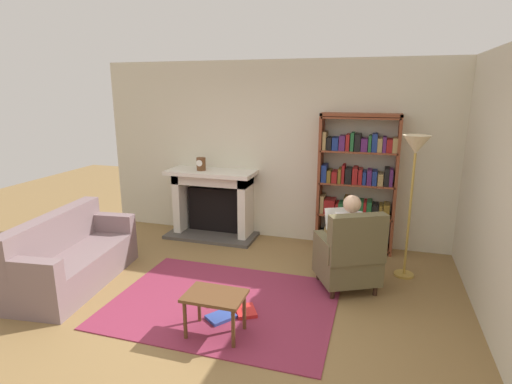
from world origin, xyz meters
TOP-DOWN VIEW (x-y plane):
  - ground at (0.00, 0.00)m, footprint 14.00×14.00m
  - back_wall at (0.00, 2.55)m, footprint 5.60×0.10m
  - side_wall_right at (2.65, 1.25)m, footprint 0.10×5.20m
  - area_rug at (0.00, 0.30)m, footprint 2.40×1.80m
  - fireplace at (-0.94, 2.30)m, footprint 1.41×0.64m
  - mantel_clock at (-1.09, 2.20)m, footprint 0.14×0.14m
  - bookshelf at (1.24, 2.33)m, footprint 1.08×0.32m
  - armchair_reading at (1.28, 1.02)m, footprint 0.85×0.84m
  - seated_reader at (1.22, 1.12)m, footprint 0.52×0.60m
  - sofa_floral at (-1.90, 0.23)m, footprint 0.92×1.77m
  - side_table at (0.15, -0.26)m, footprint 0.56×0.39m
  - scattered_books at (0.13, 0.14)m, footprint 0.66×0.60m
  - floor_lamp at (1.92, 1.61)m, footprint 0.32×0.32m

SIDE VIEW (x-z plane):
  - ground at x=0.00m, z-range 0.00..0.00m
  - area_rug at x=0.00m, z-range 0.00..0.01m
  - scattered_books at x=0.13m, z-range 0.01..0.05m
  - sofa_floral at x=-1.90m, z-range -0.10..0.75m
  - side_table at x=0.15m, z-range 0.15..0.57m
  - armchair_reading at x=1.28m, z-range -0.06..0.91m
  - fireplace at x=-0.94m, z-range 0.03..1.10m
  - seated_reader at x=1.22m, z-range 0.05..1.19m
  - bookshelf at x=1.24m, z-range -0.02..1.94m
  - mantel_clock at x=-1.09m, z-range 1.07..1.26m
  - back_wall at x=0.00m, z-range 0.00..2.70m
  - side_wall_right at x=2.65m, z-range 0.00..2.70m
  - floor_lamp at x=1.92m, z-range 0.61..2.38m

